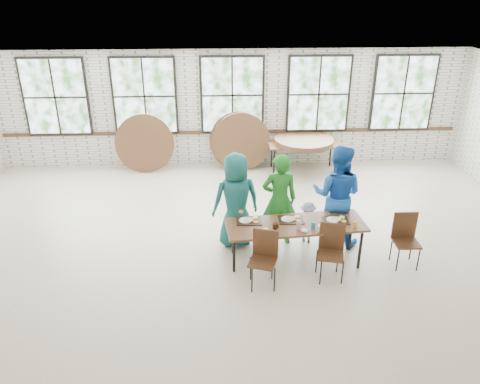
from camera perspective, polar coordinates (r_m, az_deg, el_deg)
The scene contains 13 objects.
room at distance 12.07m, azimuth -0.95°, elevation 11.51°, with size 12.00×12.00×12.00m.
dining_table at distance 8.15m, azimuth 6.80°, elevation -4.19°, with size 2.47×1.03×0.74m.
chair_near_left at distance 7.61m, azimuth 2.95°, elevation -7.48°, with size 0.53×0.52×0.95m.
chair_near_right at distance 7.92m, azimuth 11.04°, elevation -6.53°, with size 0.51×0.50×0.95m.
chair_spare at distance 8.60m, azimuth 19.50°, elevation -4.93°, with size 0.42×0.41×0.95m.
adult_teal at distance 8.53m, azimuth -0.49°, elevation -1.02°, with size 0.88×0.57×1.80m, color #18555E.
adult_green at distance 8.60m, azimuth 4.82°, elevation -0.96°, with size 0.65×0.43×1.78m, color #1C6B1F.
toddler at distance 8.90m, azimuth 8.22°, elevation -3.65°, with size 0.53×0.31×0.82m, color #111836.
adult_blue at distance 8.77m, azimuth 11.72°, elevation -0.37°, with size 0.93×0.73×1.92m, color #1851A8.
storage_table at distance 12.08m, azimuth 7.77°, elevation 5.65°, with size 1.82×0.80×0.74m.
tabletop_clutter at distance 8.10m, azimuth 7.45°, elevation -3.81°, with size 2.05×0.64×0.11m.
round_tops_stacked at distance 12.04m, azimuth 7.80°, elevation 6.18°, with size 1.50×1.50×0.13m.
round_tops_leaning at distance 12.07m, azimuth -3.88°, elevation 6.05°, with size 3.96×0.39×1.49m.
Camera 1 is at (-0.37, -7.29, 4.64)m, focal length 35.00 mm.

